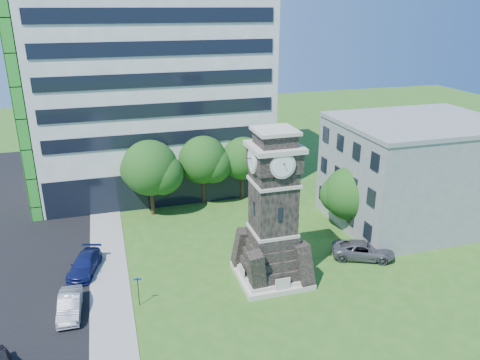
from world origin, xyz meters
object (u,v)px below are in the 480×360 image
object	(u,v)px
car_street_mid	(70,305)
park_bench	(262,279)
clock_tower	(273,217)
street_sign	(138,288)
car_east_lot	(363,250)
car_street_north	(85,264)

from	to	relation	value
car_street_mid	park_bench	distance (m)	14.24
clock_tower	street_sign	world-z (taller)	clock_tower
clock_tower	car_east_lot	world-z (taller)	clock_tower
park_bench	street_sign	size ratio (longest dim) A/B	0.70
street_sign	clock_tower	bearing A→B (deg)	14.78
street_sign	park_bench	bearing A→B (deg)	11.22
park_bench	car_street_north	bearing A→B (deg)	162.51
car_street_mid	car_east_lot	distance (m)	23.92
park_bench	street_sign	distance (m)	9.53
clock_tower	car_street_mid	world-z (taller)	clock_tower
park_bench	street_sign	world-z (taller)	street_sign
car_east_lot	street_sign	bearing A→B (deg)	118.35
car_east_lot	street_sign	xyz separation A→B (m)	(-19.14, -1.45, 0.72)
car_street_north	street_sign	xyz separation A→B (m)	(3.83, -5.88, 0.76)
car_street_north	clock_tower	bearing A→B (deg)	-3.62
clock_tower	car_street_mid	xyz separation A→B (m)	(-15.26, -0.41, -4.58)
clock_tower	street_sign	distance (m)	11.21
car_street_north	car_street_mid	bearing A→B (deg)	-83.71
car_street_mid	street_sign	size ratio (longest dim) A/B	1.84
clock_tower	car_street_north	bearing A→B (deg)	160.51
car_east_lot	street_sign	distance (m)	19.21
park_bench	car_east_lot	bearing A→B (deg)	13.58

